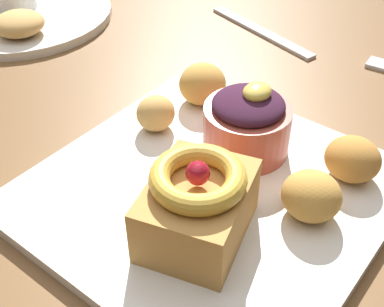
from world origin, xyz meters
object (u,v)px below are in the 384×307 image
object	(u,v)px
back_plate	(21,14)
fritter_middle	(353,159)
berry_ramekin	(247,123)
back_pastry	(19,23)
fritter_back	(311,196)
fritter_extra	(202,84)
cake_slice	(198,204)
front_plate	(210,192)
fritter_front	(156,113)
knife	(261,31)

from	to	relation	value
back_plate	fritter_middle	bearing A→B (deg)	-94.43
berry_ramekin	back_pastry	distance (m)	0.37
fritter_back	fritter_extra	distance (m)	0.19
fritter_middle	cake_slice	bearing A→B (deg)	154.61
front_plate	cake_slice	bearing A→B (deg)	-154.12
cake_slice	fritter_front	bearing A→B (deg)	54.00
back_plate	fritter_back	bearing A→B (deg)	-101.43
cake_slice	back_pastry	xyz separation A→B (m)	(0.13, 0.40, -0.02)
fritter_front	fritter_middle	distance (m)	0.19
fritter_front	back_pastry	size ratio (longest dim) A/B	0.59
back_plate	front_plate	bearing A→B (deg)	-106.52
fritter_back	back_plate	distance (m)	0.53
fritter_extra	berry_ramekin	bearing A→B (deg)	-116.19
fritter_front	knife	world-z (taller)	fritter_front
back_pastry	knife	size ratio (longest dim) A/B	0.35
fritter_front	back_plate	size ratio (longest dim) A/B	0.15
cake_slice	knife	bearing A→B (deg)	24.54
cake_slice	knife	world-z (taller)	cake_slice
fritter_back	knife	world-z (taller)	fritter_back
cake_slice	fritter_back	distance (m)	0.10
berry_ramekin	knife	size ratio (longest dim) A/B	0.43
fritter_middle	fritter_extra	world-z (taller)	fritter_extra
cake_slice	fritter_extra	xyz separation A→B (m)	(0.15, 0.11, -0.01)
front_plate	fritter_back	size ratio (longest dim) A/B	5.88
back_pastry	fritter_front	bearing A→B (deg)	-99.56
knife	fritter_back	bearing A→B (deg)	143.08
fritter_extra	knife	xyz separation A→B (m)	(0.20, 0.05, -0.03)
fritter_front	fritter_extra	size ratio (longest dim) A/B	0.78
fritter_back	knife	xyz separation A→B (m)	(0.28, 0.22, -0.03)
front_plate	back_plate	size ratio (longest dim) A/B	1.10
fritter_back	back_plate	world-z (taller)	fritter_back
front_plate	fritter_middle	bearing A→B (deg)	-45.03
fritter_middle	back_plate	bearing A→B (deg)	85.57
front_plate	fritter_extra	distance (m)	0.14
fritter_extra	back_pastry	xyz separation A→B (m)	(-0.02, 0.29, -0.01)
front_plate	back_plate	distance (m)	0.46
fritter_extra	back_plate	xyz separation A→B (m)	(0.03, 0.35, -0.03)
front_plate	fritter_front	distance (m)	0.10
front_plate	cake_slice	xyz separation A→B (m)	(-0.05, -0.02, 0.04)
fritter_back	back_plate	bearing A→B (deg)	78.57
fritter_extra	knife	bearing A→B (deg)	14.03
berry_ramekin	fritter_extra	size ratio (longest dim) A/B	1.60
berry_ramekin	fritter_front	world-z (taller)	berry_ramekin
back_plate	knife	distance (m)	0.35
fritter_front	fritter_extra	xyz separation A→B (m)	(0.07, -0.01, 0.00)
cake_slice	fritter_extra	size ratio (longest dim) A/B	2.17
berry_ramekin	back_pastry	bearing A→B (deg)	86.81
fritter_middle	fritter_extra	distance (m)	0.18
fritter_extra	knife	size ratio (longest dim) A/B	0.27
fritter_back	knife	distance (m)	0.36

